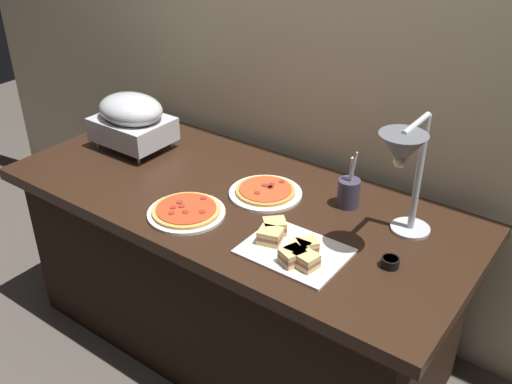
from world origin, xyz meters
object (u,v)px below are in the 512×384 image
object	(u,v)px
pizza_plate_center	(186,211)
sauce_cup_near	(390,262)
heat_lamp	(404,159)
chafing_dish	(132,119)
sandwich_platter	(292,248)
utensil_holder	(349,192)
pizza_plate_front	(265,192)

from	to	relation	value
pizza_plate_center	sauce_cup_near	xyz separation A→B (m)	(0.75, 0.15, 0.01)
sauce_cup_near	heat_lamp	bearing A→B (deg)	111.16
chafing_dish	sauce_cup_near	size ratio (longest dim) A/B	5.55
heat_lamp	sandwich_platter	bearing A→B (deg)	-140.75
sauce_cup_near	utensil_holder	distance (m)	0.39
heat_lamp	utensil_holder	size ratio (longest dim) A/B	1.94
sauce_cup_near	utensil_holder	world-z (taller)	utensil_holder
chafing_dish	sauce_cup_near	bearing A→B (deg)	-5.91
heat_lamp	utensil_holder	xyz separation A→B (m)	(-0.26, 0.17, -0.29)
chafing_dish	heat_lamp	size ratio (longest dim) A/B	0.74
heat_lamp	chafing_dish	bearing A→B (deg)	177.71
chafing_dish	sauce_cup_near	distance (m)	1.34
pizza_plate_center	utensil_holder	bearing A→B (deg)	42.31
sandwich_platter	sauce_cup_near	world-z (taller)	sandwich_platter
chafing_dish	sandwich_platter	world-z (taller)	chafing_dish
pizza_plate_front	sauce_cup_near	world-z (taller)	sauce_cup_near
chafing_dish	pizza_plate_front	size ratio (longest dim) A/B	1.15
pizza_plate_front	sauce_cup_near	distance (m)	0.61
sandwich_platter	pizza_plate_front	bearing A→B (deg)	137.96
chafing_dish	sandwich_platter	xyz separation A→B (m)	(1.03, -0.27, -0.12)
heat_lamp	utensil_holder	bearing A→B (deg)	146.49
sandwich_platter	utensil_holder	world-z (taller)	utensil_holder
pizza_plate_center	sandwich_platter	world-z (taller)	sandwich_platter
chafing_dish	sandwich_platter	distance (m)	1.07
sandwich_platter	heat_lamp	bearing A→B (deg)	39.25
utensil_holder	heat_lamp	bearing A→B (deg)	-33.51
pizza_plate_front	sandwich_platter	world-z (taller)	sandwich_platter
pizza_plate_center	utensil_holder	world-z (taller)	utensil_holder
chafing_dish	sandwich_platter	size ratio (longest dim) A/B	0.98
chafing_dish	utensil_holder	world-z (taller)	chafing_dish
chafing_dish	heat_lamp	xyz separation A→B (m)	(1.30, -0.05, 0.20)
pizza_plate_center	sandwich_platter	size ratio (longest dim) A/B	0.85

